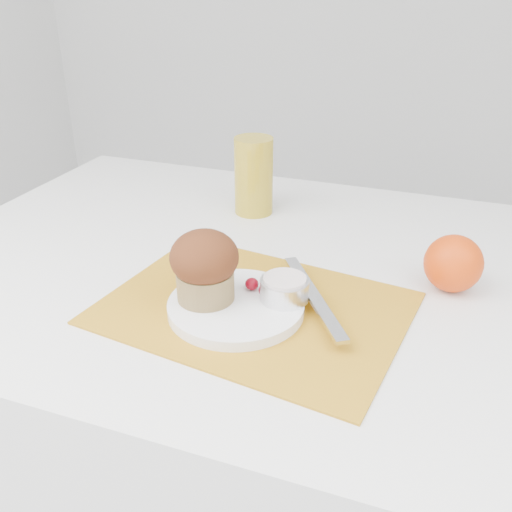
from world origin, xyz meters
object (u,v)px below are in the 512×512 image
(juice_glass, at_px, (254,176))
(muffin, at_px, (205,265))
(plate, at_px, (236,306))
(orange, at_px, (453,263))
(table, at_px, (277,440))

(juice_glass, xyz_separation_m, muffin, (0.06, -0.35, -0.00))
(plate, height_order, orange, orange)
(orange, bearing_deg, juice_glass, 155.02)
(plate, relative_size, muffin, 1.88)
(plate, height_order, muffin, muffin)
(plate, relative_size, orange, 2.22)
(muffin, bearing_deg, table, 69.26)
(muffin, bearing_deg, orange, 29.07)
(table, xyz_separation_m, plate, (-0.02, -0.15, 0.39))
(table, bearing_deg, orange, 4.24)
(table, relative_size, muffin, 12.03)
(plate, distance_m, juice_glass, 0.36)
(orange, xyz_separation_m, juice_glass, (-0.37, 0.17, 0.03))
(juice_glass, height_order, muffin, juice_glass)
(muffin, bearing_deg, juice_glass, 99.53)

